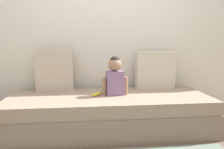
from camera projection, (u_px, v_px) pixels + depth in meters
The scene contains 7 objects.
ground_plane at pixel (109, 129), 2.63m from camera, with size 12.00×12.00×0.00m, color brown.
back_wall at pixel (105, 27), 3.02m from camera, with size 5.62×0.10×2.50m, color silver.
couch at pixel (109, 113), 2.60m from camera, with size 2.42×0.90×0.42m.
throw_pillow_left at pixel (55, 70), 2.80m from camera, with size 0.47×0.16×0.53m, color #C1B29E.
throw_pillow_right at pixel (155, 70), 2.95m from camera, with size 0.52×0.16×0.50m, color beige.
toddler at pixel (115, 76), 2.57m from camera, with size 0.31×0.16×0.46m.
banana at pixel (97, 94), 2.55m from camera, with size 0.17×0.04×0.04m, color yellow.
Camera 1 is at (-0.24, -2.49, 1.04)m, focal length 34.87 mm.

